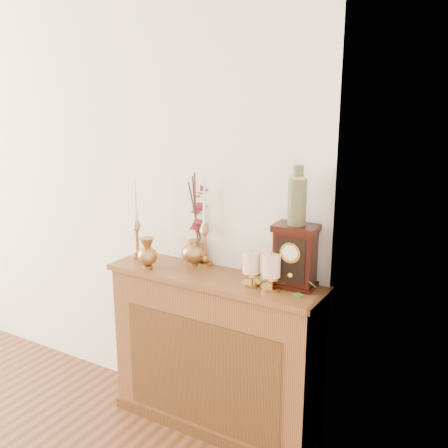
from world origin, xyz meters
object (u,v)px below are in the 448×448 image
Objects in this scene: candlestick_center at (205,238)px; bud_vase at (147,254)px; candlestick_left at (137,233)px; mantel_clock at (295,257)px; ginger_jar at (199,222)px; ceramic_vase at (297,198)px.

bud_vase is (-0.25, -0.20, -0.08)m from candlestick_center.
mantel_clock is at bearing 3.22° from candlestick_left.
candlestick_center is (0.42, 0.09, 0.01)m from candlestick_left.
ceramic_vase reaches higher than ginger_jar.
candlestick_left is 2.64× the size of bud_vase.
candlestick_center is 0.10m from ginger_jar.
candlestick_left is 0.92× the size of candlestick_center.
candlestick_center reaches higher than bud_vase.
candlestick_center is 0.33m from bud_vase.
candlestick_left is 0.98m from mantel_clock.
candlestick_center reaches higher than candlestick_left.
ceramic_vase is at bearing 11.87° from bud_vase.
candlestick_left is at bearing -179.67° from mantel_clock.
candlestick_center is 0.94× the size of ginger_jar.
ceramic_vase is at bearing 90.00° from mantel_clock.
candlestick_center is 1.72× the size of ceramic_vase.
ceramic_vase reaches higher than bud_vase.
candlestick_left is at bearing -167.72° from candlestick_center.
mantel_clock is (0.81, 0.17, 0.07)m from bud_vase.
bud_vase is 0.60× the size of ceramic_vase.
ginger_jar reaches higher than candlestick_left.
ginger_jar is 0.63m from mantel_clock.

